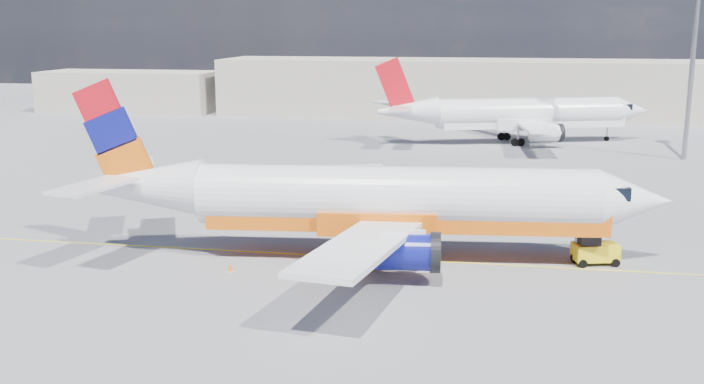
% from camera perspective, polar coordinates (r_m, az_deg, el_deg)
% --- Properties ---
extents(ground, '(240.00, 240.00, 0.00)m').
position_cam_1_polar(ground, '(42.41, -2.55, -5.81)').
color(ground, slate).
rests_on(ground, ground).
extents(taxi_line, '(70.00, 0.15, 0.01)m').
position_cam_1_polar(taxi_line, '(45.20, -1.72, -4.65)').
color(taxi_line, '#FFF11A').
rests_on(taxi_line, ground).
extents(terminal_main, '(70.00, 14.00, 8.00)m').
position_cam_1_polar(terminal_main, '(114.77, 8.16, 7.51)').
color(terminal_main, '#B9B09F').
rests_on(terminal_main, ground).
extents(terminal_annex, '(26.00, 10.00, 6.00)m').
position_cam_1_polar(terminal_annex, '(124.11, -15.83, 7.06)').
color(terminal_annex, '#B9B09F').
rests_on(terminal_annex, ground).
extents(main_jet, '(33.49, 26.39, 10.16)m').
position_cam_1_polar(main_jet, '(43.89, 1.85, -0.60)').
color(main_jet, white).
rests_on(main_jet, ground).
extents(second_jet, '(31.52, 23.94, 9.57)m').
position_cam_1_polar(second_jet, '(89.29, 12.09, 5.54)').
color(second_jet, white).
rests_on(second_jet, ground).
extents(gse_tug, '(2.65, 2.02, 1.71)m').
position_cam_1_polar(gse_tug, '(45.50, 17.19, -4.04)').
color(gse_tug, black).
rests_on(gse_tug, ground).
extents(traffic_cone, '(0.34, 0.34, 0.48)m').
position_cam_1_polar(traffic_cone, '(42.83, -8.85, -5.44)').
color(traffic_cone, white).
rests_on(traffic_cone, ground).
extents(floodlight_mast, '(1.63, 1.63, 22.34)m').
position_cam_1_polar(floodlight_mast, '(82.52, 23.75, 11.38)').
color(floodlight_mast, gray).
rests_on(floodlight_mast, ground).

